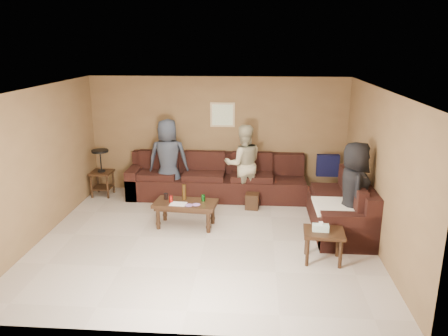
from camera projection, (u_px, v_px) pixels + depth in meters
name	position (u px, v px, depth m)	size (l,w,h in m)	color
room	(204.00, 143.00, 6.89)	(5.60, 5.50, 2.50)	#BCAE9F
sectional_sofa	(255.00, 192.00, 8.66)	(4.65, 2.90, 0.97)	black
coffee_table	(185.00, 206.00, 7.75)	(1.15, 0.65, 0.74)	#331E11
end_table_left	(102.00, 172.00, 9.29)	(0.45, 0.45, 1.00)	#331E11
side_table_right	(323.00, 235.00, 6.50)	(0.63, 0.53, 0.64)	#331E11
waste_bin	(252.00, 201.00, 8.64)	(0.26, 0.26, 0.31)	#331E11
wall_art	(222.00, 115.00, 9.25)	(0.52, 0.04, 0.52)	tan
person_left	(168.00, 159.00, 9.03)	(0.83, 0.54, 1.69)	#2D323E
person_middle	(243.00, 164.00, 8.86)	(0.78, 0.61, 1.61)	tan
person_right	(354.00, 191.00, 7.18)	(0.81, 0.53, 1.66)	black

